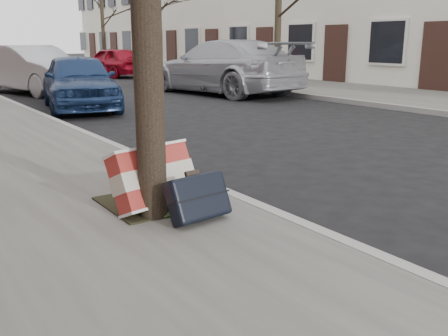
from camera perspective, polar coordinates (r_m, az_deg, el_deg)
ground at (r=5.03m, az=19.59°, el=-4.45°), size 120.00×120.00×0.00m
far_sidewalk at (r=21.31m, az=-1.32°, el=10.34°), size 4.00×70.00×0.12m
dirt_patch at (r=4.60m, az=-8.07°, el=-3.82°), size 0.85×0.85×0.02m
suitcase_red at (r=4.35m, az=-8.05°, el=-1.08°), size 0.79×0.52×0.57m
suitcase_navy at (r=4.04m, az=-2.99°, el=-3.34°), size 0.54×0.35×0.41m
car_near_front at (r=12.13m, az=-16.25°, el=9.50°), size 2.31×4.01×1.28m
car_near_mid at (r=16.18m, az=-20.87°, el=10.46°), size 2.65×4.56×1.42m
car_far_front at (r=15.12m, az=-0.20°, el=11.47°), size 2.85×5.67×1.58m
car_far_back at (r=22.82m, az=-12.66°, el=11.74°), size 2.36×4.04×1.29m
tree_far_a at (r=17.09m, az=6.22°, el=17.46°), size 0.22×0.22×4.76m
tree_far_b at (r=24.94m, az=-8.63°, el=16.62°), size 0.24×0.24×4.97m
tree_far_c at (r=30.20m, az=-13.68°, el=15.43°), size 0.21×0.21×4.41m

